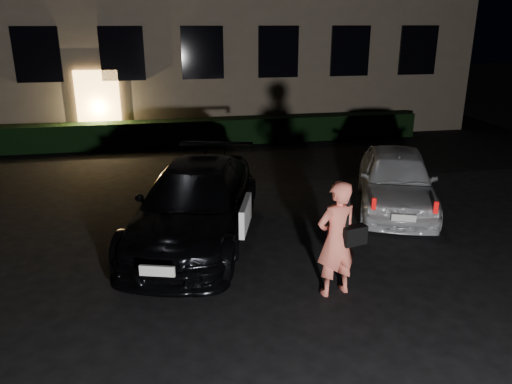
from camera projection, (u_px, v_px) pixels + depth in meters
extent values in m
plane|color=black|center=(277.00, 305.00, 7.43)|extent=(80.00, 80.00, 0.00)
cube|color=#FFB85C|center=(99.00, 109.00, 16.54)|extent=(1.40, 0.10, 2.50)
cube|color=black|center=(37.00, 55.00, 15.67)|extent=(1.40, 0.10, 1.70)
cube|color=black|center=(122.00, 54.00, 16.14)|extent=(1.40, 0.10, 1.70)
cube|color=black|center=(202.00, 53.00, 16.61)|extent=(1.40, 0.10, 1.70)
cube|color=black|center=(278.00, 52.00, 17.08)|extent=(1.40, 0.10, 1.70)
cube|color=black|center=(350.00, 51.00, 17.55)|extent=(1.40, 0.10, 1.70)
cube|color=black|center=(418.00, 50.00, 18.02)|extent=(1.40, 0.10, 1.70)
cube|color=black|center=(206.00, 132.00, 17.04)|extent=(15.00, 0.70, 0.85)
imported|color=black|center=(195.00, 204.00, 9.50)|extent=(3.34, 5.27, 1.42)
cube|color=white|center=(245.00, 215.00, 8.49)|extent=(0.38, 1.00, 0.47)
cube|color=silver|center=(157.00, 271.00, 7.13)|extent=(0.51, 0.19, 0.16)
imported|color=silver|center=(396.00, 179.00, 11.10)|extent=(2.93, 4.27, 1.35)
cube|color=red|center=(374.00, 204.00, 9.42)|extent=(0.09, 0.08, 0.22)
cube|color=red|center=(436.00, 208.00, 9.23)|extent=(0.09, 0.08, 0.22)
cube|color=silver|center=(404.00, 218.00, 9.35)|extent=(0.43, 0.20, 0.13)
imported|color=#FF755F|center=(336.00, 239.00, 7.47)|extent=(0.75, 0.58, 1.83)
cube|color=black|center=(354.00, 235.00, 7.43)|extent=(0.40, 0.25, 0.29)
cube|color=black|center=(347.00, 210.00, 7.28)|extent=(0.05, 0.07, 0.57)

